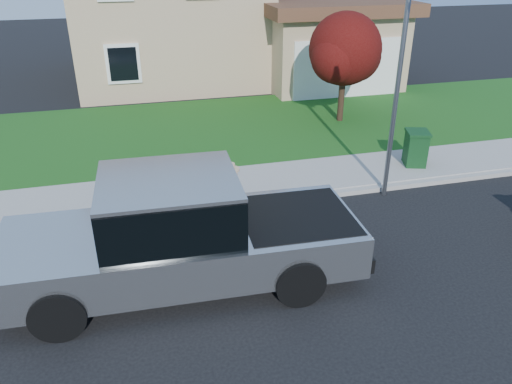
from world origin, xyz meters
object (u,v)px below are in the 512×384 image
street_lamp (399,87)px  pickup_truck (180,236)px  trash_bin (416,148)px  woman (231,199)px  ornamental_tree (346,52)px

street_lamp → pickup_truck: bearing=-164.4°
trash_bin → woman: bearing=-143.2°
pickup_truck → woman: (1.29, 1.67, -0.26)m
trash_bin → ornamental_tree: bearing=112.5°
woman → street_lamp: 4.65m
pickup_truck → trash_bin: size_ratio=6.85×
pickup_truck → ornamental_tree: ornamental_tree is taller
pickup_truck → woman: size_ratio=4.19×
woman → street_lamp: (4.13, 0.67, 2.04)m
trash_bin → street_lamp: size_ratio=0.20×
ornamental_tree → trash_bin: (0.36, -4.32, -1.82)m
woman → ornamental_tree: 8.40m
ornamental_tree → pickup_truck: bearing=-129.7°
ornamental_tree → woman: bearing=-130.2°
ornamental_tree → street_lamp: bearing=-101.9°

